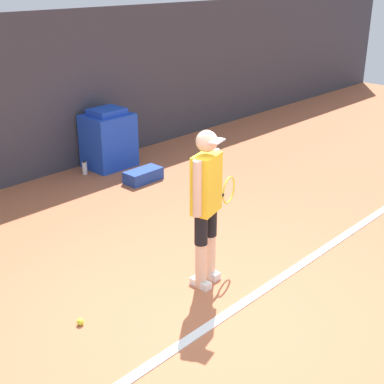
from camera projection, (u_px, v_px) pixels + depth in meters
The scene contains 7 objects.
ground_plane at pixel (209, 317), 5.23m from camera, with size 24.00×24.00×0.00m, color #B76642.
court_baseline at pixel (217, 321), 5.17m from camera, with size 21.60×0.10×0.01m.
tennis_player at pixel (207, 201), 5.48m from camera, with size 0.94×0.39×1.71m.
tennis_ball at pixel (80, 322), 5.11m from camera, with size 0.07×0.07×0.07m.
covered_chair at pixel (108, 139), 9.07m from camera, with size 0.77×0.65×1.01m.
equipment_bag at pixel (143, 175), 8.57m from camera, with size 0.62×0.30×0.19m.
water_bottle at pixel (85, 168), 8.86m from camera, with size 0.09×0.09×0.23m.
Camera 1 is at (-3.26, -2.89, 3.15)m, focal length 50.00 mm.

